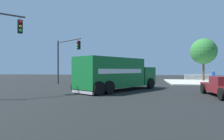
{
  "coord_description": "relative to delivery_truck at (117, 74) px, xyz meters",
  "views": [
    {
      "loc": [
        -3.78,
        16.98,
        1.84
      ],
      "look_at": [
        -0.79,
        0.06,
        1.79
      ],
      "focal_mm": 31.86,
      "sensor_mm": 36.0,
      "label": 1
    }
  ],
  "objects": [
    {
      "name": "shade_tree_near",
      "position": [
        -11.14,
        -15.5,
        3.15
      ],
      "size": [
        3.92,
        3.92,
        6.46
      ],
      "color": "brown",
      "rests_on": "sidewalk_corner_near"
    },
    {
      "name": "pedestrian_near_corner",
      "position": [
        -11.32,
        -11.49,
        -0.42
      ],
      "size": [
        0.5,
        0.33,
        1.61
      ],
      "color": "black",
      "rests_on": "sidewalk_corner_near"
    },
    {
      "name": "picket_fence_run",
      "position": [
        -11.24,
        -17.97,
        -0.85
      ],
      "size": [
        4.96,
        0.05,
        0.95
      ],
      "color": "silver",
      "rests_on": "sidewalk_corner_near"
    },
    {
      "name": "sidewalk_corner_near",
      "position": [
        -11.24,
        -12.41,
        -1.4
      ],
      "size": [
        11.6,
        11.6,
        0.14
      ],
      "primitive_type": "cube",
      "color": "#B2ADA0",
      "rests_on": "ground"
    },
    {
      "name": "traffic_light_secondary",
      "position": [
        7.38,
        -6.04,
        2.23
      ],
      "size": [
        4.16,
        3.0,
        5.54
      ],
      "color": "#38383D",
      "rests_on": "ground"
    },
    {
      "name": "delivery_truck",
      "position": [
        0.0,
        0.0,
        0.0
      ],
      "size": [
        6.64,
        8.45,
        2.8
      ],
      "color": "#146B2D",
      "rests_on": "ground"
    },
    {
      "name": "ground_plane",
      "position": [
        1.2,
        0.03,
        -1.47
      ],
      "size": [
        100.0,
        100.0,
        0.0
      ],
      "primitive_type": "plane",
      "color": "black"
    }
  ]
}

